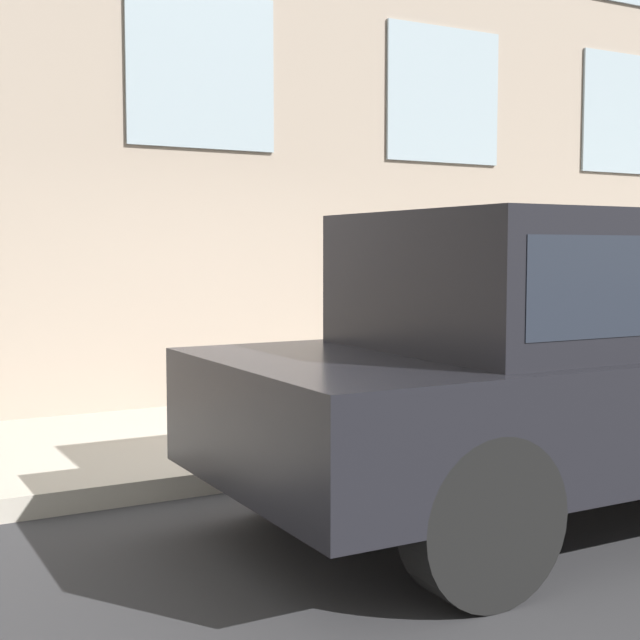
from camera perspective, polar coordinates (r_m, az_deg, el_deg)
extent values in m
plane|color=#2D2D30|center=(6.46, 1.03, -10.03)|extent=(80.00, 80.00, 0.00)
cube|color=#A8A093|center=(7.54, -3.82, -7.34)|extent=(2.54, 60.00, 0.15)
cube|color=#8C9EA8|center=(11.90, 19.05, 12.35)|extent=(0.03, 1.47, 1.45)
cube|color=#8C9EA8|center=(10.04, 7.94, 14.07)|extent=(0.03, 1.47, 1.45)
cube|color=#8C9EA8|center=(8.70, -7.55, 15.58)|extent=(0.03, 1.47, 1.45)
cylinder|color=red|center=(6.98, -1.28, -7.49)|extent=(0.27, 0.27, 0.04)
cylinder|color=red|center=(6.93, -1.28, -5.38)|extent=(0.20, 0.20, 0.56)
sphere|color=maroon|center=(6.88, -1.29, -3.08)|extent=(0.21, 0.21, 0.21)
cylinder|color=black|center=(6.88, -1.29, -2.56)|extent=(0.07, 0.07, 0.08)
cylinder|color=red|center=(6.98, -0.19, -4.74)|extent=(0.09, 0.10, 0.09)
cylinder|color=red|center=(6.85, -2.40, -4.93)|extent=(0.09, 0.10, 0.09)
cylinder|color=#998466|center=(7.37, 1.44, -4.58)|extent=(0.09, 0.09, 0.61)
cylinder|color=#998466|center=(7.48, 0.95, -4.45)|extent=(0.09, 0.09, 0.61)
cube|color=red|center=(7.36, 1.20, -0.39)|extent=(0.17, 0.11, 0.46)
cylinder|color=red|center=(7.26, 1.67, -0.37)|extent=(0.07, 0.07, 0.44)
cylinder|color=red|center=(7.46, 0.75, -0.23)|extent=(0.07, 0.07, 0.44)
sphere|color=beige|center=(7.34, 1.21, 2.19)|extent=(0.20, 0.20, 0.20)
cylinder|color=black|center=(4.20, 10.40, -12.43)|extent=(0.24, 0.80, 0.80)
cylinder|color=black|center=(5.58, -0.82, -8.12)|extent=(0.24, 0.80, 0.80)
cylinder|color=black|center=(7.31, 19.18, -5.36)|extent=(0.24, 0.80, 0.80)
cube|color=black|center=(5.67, 16.09, -4.73)|extent=(1.94, 4.55, 0.65)
cube|color=black|center=(5.69, 17.05, 2.51)|extent=(1.71, 2.82, 0.78)
cube|color=#1E232D|center=(5.69, 17.05, 2.51)|extent=(1.72, 2.59, 0.50)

